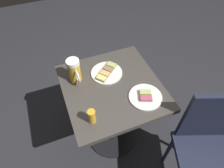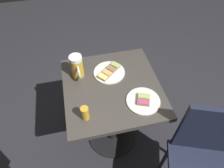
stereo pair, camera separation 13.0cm
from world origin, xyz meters
name	(u,v)px [view 1 (the left image)]	position (x,y,z in m)	size (l,w,h in m)	color
ground_plane	(112,135)	(0.00, 0.00, 0.00)	(6.00, 6.00, 0.00)	#28282D
cafe_table	(112,102)	(0.00, 0.00, 0.56)	(0.65, 0.66, 0.74)	black
plate_near	(107,72)	(0.01, 0.12, 0.75)	(0.22, 0.22, 0.03)	white
plate_far	(145,97)	(0.16, -0.17, 0.75)	(0.21, 0.21, 0.03)	white
beer_mug	(75,71)	(-0.21, 0.15, 0.83)	(0.09, 0.14, 0.17)	gold
beer_glass_small	(92,116)	(-0.21, -0.21, 0.79)	(0.05, 0.05, 0.10)	gold
cafe_chair	(206,145)	(0.45, -0.53, 0.54)	(0.49, 0.49, 0.93)	#1E2338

